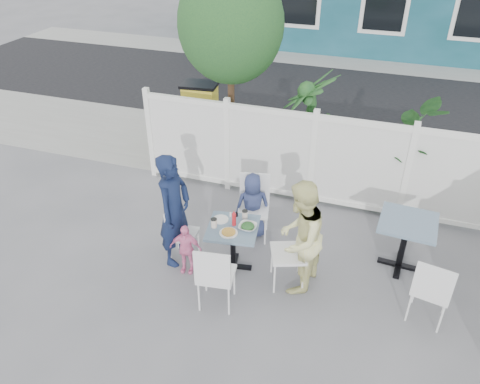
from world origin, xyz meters
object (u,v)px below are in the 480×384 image
(spare_table, at_px, (406,232))
(man, at_px, (174,210))
(main_table, at_px, (233,236))
(chair_back, at_px, (254,201))
(boy, at_px, (253,206))
(woman, at_px, (300,238))
(chair_right, at_px, (295,248))
(chair_left, at_px, (178,229))
(chair_near, at_px, (215,273))
(utility_cabinet, at_px, (201,114))
(toddler, at_px, (186,249))

(spare_table, distance_m, man, 3.13)
(main_table, relative_size, chair_back, 0.77)
(man, height_order, boy, man)
(boy, bearing_deg, main_table, 65.13)
(man, xyz_separation_m, woman, (1.72, 0.01, -0.04))
(main_table, distance_m, man, 0.86)
(main_table, height_order, woman, woman)
(chair_back, xyz_separation_m, man, (-0.84, -0.92, 0.25))
(main_table, bearing_deg, chair_right, -1.12)
(chair_left, bearing_deg, main_table, 86.07)
(main_table, relative_size, chair_near, 0.79)
(boy, bearing_deg, woman, 112.49)
(utility_cabinet, relative_size, chair_right, 1.19)
(chair_left, xyz_separation_m, man, (-0.01, -0.04, 0.34))
(utility_cabinet, relative_size, main_table, 1.58)
(man, bearing_deg, chair_left, -8.65)
(woman, bearing_deg, utility_cabinet, -132.94)
(main_table, bearing_deg, chair_back, 87.91)
(chair_back, distance_m, boy, 0.07)
(chair_near, relative_size, woman, 0.61)
(spare_table, relative_size, chair_left, 0.93)
(utility_cabinet, distance_m, man, 3.80)
(utility_cabinet, distance_m, chair_left, 3.76)
(chair_right, bearing_deg, toddler, 79.37)
(utility_cabinet, bearing_deg, chair_back, -59.94)
(utility_cabinet, distance_m, chair_right, 4.54)
(chair_left, bearing_deg, chair_right, 84.71)
(chair_near, distance_m, boy, 1.58)
(utility_cabinet, distance_m, toddler, 4.06)
(utility_cabinet, bearing_deg, man, -78.72)
(man, relative_size, toddler, 2.18)
(spare_table, height_order, woman, woman)
(chair_left, bearing_deg, boy, 129.57)
(woman, distance_m, boy, 1.26)
(main_table, height_order, chair_near, chair_near)
(chair_near, bearing_deg, man, 131.86)
(toddler, bearing_deg, woman, -0.54)
(chair_near, height_order, woman, woman)
(utility_cabinet, height_order, man, man)
(chair_left, distance_m, chair_right, 1.66)
(main_table, distance_m, spare_table, 2.32)
(chair_back, relative_size, boy, 0.94)
(chair_left, bearing_deg, chair_near, 42.68)
(chair_back, bearing_deg, man, 35.06)
(main_table, height_order, man, man)
(chair_right, relative_size, boy, 0.97)
(spare_table, xyz_separation_m, toddler, (-2.78, -1.03, -0.22))
(main_table, bearing_deg, man, -175.45)
(spare_table, height_order, toddler, spare_table)
(man, relative_size, woman, 1.05)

